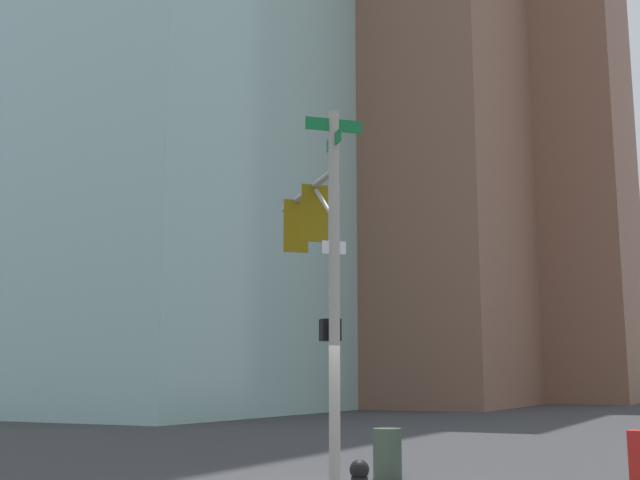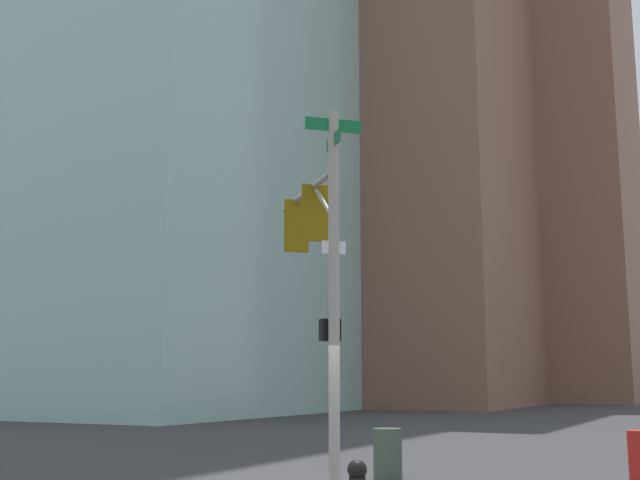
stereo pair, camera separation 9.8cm
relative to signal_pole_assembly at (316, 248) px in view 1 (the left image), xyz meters
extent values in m
cylinder|color=#9E998C|center=(0.84, 0.81, -1.02)|extent=(0.20, 0.20, 6.87)
cylinder|color=#9E998C|center=(-0.52, -0.50, 1.28)|extent=(2.80, 2.70, 0.12)
cylinder|color=#9E998C|center=(0.35, 0.34, 0.83)|extent=(0.81, 0.78, 0.75)
cube|color=#0F6B33|center=(0.84, 0.81, 2.16)|extent=(0.79, 0.82, 0.24)
cube|color=#0F6B33|center=(0.84, 0.81, 1.86)|extent=(0.61, 0.59, 0.24)
cube|color=white|center=(0.84, 0.81, -0.18)|extent=(0.33, 0.35, 0.24)
cube|color=gold|center=(-0.20, -0.20, 0.72)|extent=(0.48, 0.48, 1.00)
cube|color=#7D640C|center=(-0.07, -0.06, 0.72)|extent=(0.41, 0.42, 1.16)
sphere|color=red|center=(-0.35, -0.34, 1.02)|extent=(0.20, 0.20, 0.20)
cylinder|color=gold|center=(-0.40, -0.38, 1.11)|extent=(0.19, 0.19, 0.23)
sphere|color=#4C330A|center=(-0.35, -0.34, 0.72)|extent=(0.20, 0.20, 0.20)
cylinder|color=gold|center=(-0.40, -0.38, 0.81)|extent=(0.19, 0.19, 0.23)
sphere|color=#0A3819|center=(-0.35, -0.34, 0.42)|extent=(0.20, 0.20, 0.20)
cylinder|color=gold|center=(-0.40, -0.38, 0.51)|extent=(0.19, 0.19, 0.23)
cube|color=gold|center=(-1.25, -1.20, 0.72)|extent=(0.48, 0.48, 1.00)
cube|color=#7D640C|center=(-1.11, -1.07, 0.72)|extent=(0.41, 0.42, 1.16)
sphere|color=red|center=(-1.40, -1.34, 1.02)|extent=(0.20, 0.20, 0.20)
cylinder|color=gold|center=(-1.45, -1.39, 1.11)|extent=(0.19, 0.19, 0.23)
sphere|color=#4C330A|center=(-1.40, -1.34, 0.72)|extent=(0.20, 0.20, 0.20)
cylinder|color=gold|center=(-1.45, -1.39, 0.81)|extent=(0.19, 0.19, 0.23)
sphere|color=#0A3819|center=(-1.40, -1.34, 0.42)|extent=(0.20, 0.20, 0.20)
cylinder|color=gold|center=(-1.45, -1.39, 0.51)|extent=(0.19, 0.19, 0.23)
cube|color=black|center=(0.66, 0.64, -1.67)|extent=(0.43, 0.43, 0.40)
cube|color=#EA5914|center=(0.56, 0.54, -1.67)|extent=(0.19, 0.20, 0.28)
sphere|color=black|center=(4.06, 2.74, -3.72)|extent=(0.26, 0.26, 0.26)
cylinder|color=#384738|center=(-1.09, 1.01, -3.99)|extent=(0.56, 0.56, 0.95)
cube|color=#845B47|center=(-44.51, -13.86, 17.63)|extent=(23.90, 15.78, 44.18)
cube|color=brown|center=(-34.66, -25.06, 11.14)|extent=(21.35, 16.92, 31.19)
cube|color=#845B47|center=(-58.14, -8.63, 16.65)|extent=(18.14, 17.32, 42.23)
camera|label=1|loc=(14.04, 7.27, -2.55)|focal=45.56mm
camera|label=2|loc=(13.99, 7.36, -2.55)|focal=45.56mm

